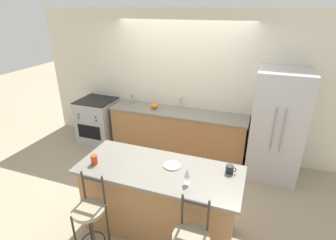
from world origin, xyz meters
name	(u,v)px	position (x,y,z in m)	size (l,w,h in m)	color
ground_plane	(171,160)	(0.00, 0.00, 0.00)	(18.00, 18.00, 0.00)	tan
wall_back	(183,84)	(0.00, 0.64, 1.35)	(6.00, 0.07, 2.70)	beige
back_counter	(177,132)	(0.00, 0.35, 0.45)	(2.63, 0.62, 0.89)	#A87547
sink_faucet	(181,101)	(0.00, 0.53, 1.03)	(0.02, 0.13, 0.22)	#ADAFB5
kitchen_island	(159,199)	(0.39, -1.60, 0.47)	(1.99, 0.83, 0.93)	#A87547
refrigerator	(277,125)	(1.75, 0.23, 0.92)	(0.81, 0.79, 1.84)	#BCBCC1
oven_range	(98,120)	(-1.76, 0.27, 0.46)	(0.73, 0.71, 0.93)	#ADAFB5
bar_stool_near	(90,217)	(-0.18, -2.24, 0.56)	(0.36, 0.36, 1.06)	#332D28
dinner_plate	(172,165)	(0.52, -1.49, 0.94)	(0.22, 0.22, 0.02)	beige
wine_glass	(187,173)	(0.79, -1.76, 1.07)	(0.07, 0.07, 0.19)	white
coffee_mug	(230,169)	(1.20, -1.39, 0.98)	(0.12, 0.09, 0.09)	#232326
tumbler_cup	(94,160)	(-0.39, -1.77, 0.99)	(0.08, 0.08, 0.12)	red
pumpkin_decoration	(155,106)	(-0.46, 0.33, 0.95)	(0.14, 0.14, 0.13)	orange
soap_bottle	(132,100)	(-1.00, 0.43, 0.97)	(0.05, 0.05, 0.18)	#89B260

